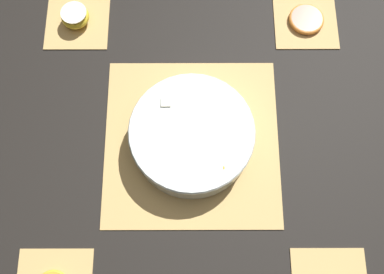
# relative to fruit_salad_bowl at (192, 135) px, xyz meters

# --- Properties ---
(ground_plane) EXTENTS (6.00, 6.00, 0.00)m
(ground_plane) POSITION_rel_fruit_salad_bowl_xyz_m (-0.00, -0.00, -0.05)
(ground_plane) COLOR black
(bamboo_mat_center) EXTENTS (0.40, 0.40, 0.01)m
(bamboo_mat_center) POSITION_rel_fruit_salad_bowl_xyz_m (-0.00, -0.00, -0.04)
(bamboo_mat_center) COLOR tan
(bamboo_mat_center) RESTS_ON ground_plane
(coaster_mat_near_right) EXTENTS (0.16, 0.16, 0.01)m
(coaster_mat_near_right) POSITION_rel_fruit_salad_bowl_xyz_m (0.32, -0.29, -0.04)
(coaster_mat_near_right) COLOR tan
(coaster_mat_near_right) RESTS_ON ground_plane
(coaster_mat_far_right) EXTENTS (0.16, 0.16, 0.01)m
(coaster_mat_far_right) POSITION_rel_fruit_salad_bowl_xyz_m (0.32, 0.29, -0.04)
(coaster_mat_far_right) COLOR tan
(coaster_mat_far_right) RESTS_ON ground_plane
(fruit_salad_bowl) EXTENTS (0.28, 0.28, 0.08)m
(fruit_salad_bowl) POSITION_rel_fruit_salad_bowl_xyz_m (0.00, 0.00, 0.00)
(fruit_salad_bowl) COLOR silver
(fruit_salad_bowl) RESTS_ON bamboo_mat_center
(apple_half) EXTENTS (0.07, 0.07, 0.04)m
(apple_half) POSITION_rel_fruit_salad_bowl_xyz_m (0.32, 0.29, -0.02)
(apple_half) COLOR gold
(apple_half) RESTS_ON coaster_mat_far_right
(grapefruit_slice) EXTENTS (0.09, 0.09, 0.01)m
(grapefruit_slice) POSITION_rel_fruit_salad_bowl_xyz_m (0.32, -0.29, -0.04)
(grapefruit_slice) COLOR red
(grapefruit_slice) RESTS_ON coaster_mat_near_right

